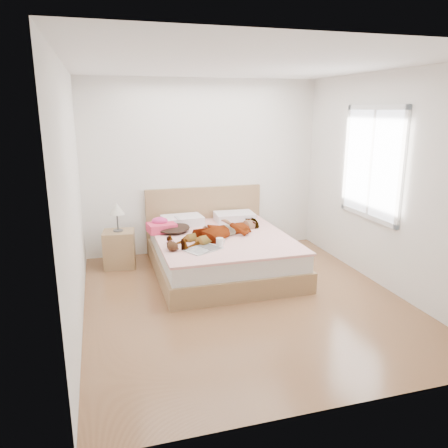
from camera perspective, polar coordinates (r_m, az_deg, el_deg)
The scene contains 11 objects.
ground at distance 5.19m, azimuth 2.64°, elevation -9.84°, with size 4.00×4.00×0.00m, color #513019.
woman at distance 5.82m, azimuth -0.53°, elevation -0.60°, with size 0.57×1.52×0.21m, color white.
hair at distance 6.14m, azimuth -6.79°, elevation -0.45°, with size 0.49×0.60×0.09m, color black.
phone at distance 6.07m, azimuth -6.10°, elevation 0.75°, with size 0.05×0.10×0.01m, color silver.
room_shell at distance 5.83m, azimuth 18.75°, elevation 7.53°, with size 4.00×4.00×4.00m.
bed at distance 6.01m, azimuth -0.49°, elevation -3.48°, with size 1.80×2.08×1.00m.
towel at distance 6.10m, azimuth -8.20°, elevation -0.26°, with size 0.41×0.35×0.20m.
magazine at distance 5.29m, azimuth -2.68°, elevation -3.28°, with size 0.51×0.45×0.03m.
coffee_mug at distance 5.41m, azimuth -0.54°, elevation -2.36°, with size 0.14×0.12×0.10m.
plush_toy at distance 5.28m, azimuth -6.80°, elevation -2.85°, with size 0.16×0.22×0.11m.
nightstand at distance 6.29m, azimuth -13.53°, elevation -2.81°, with size 0.47×0.42×0.91m.
Camera 1 is at (-1.53, -4.46, 2.17)m, focal length 35.00 mm.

